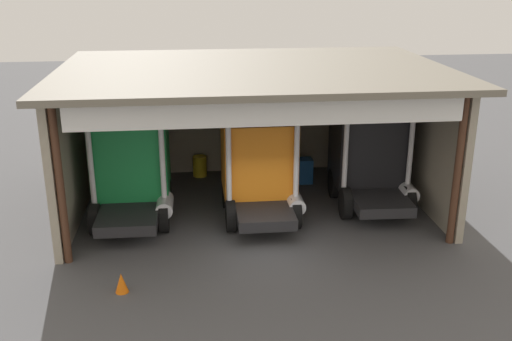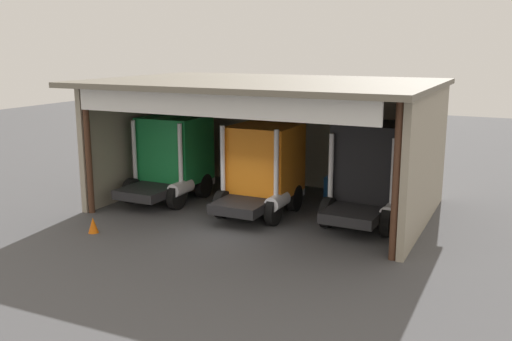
{
  "view_description": "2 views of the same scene",
  "coord_description": "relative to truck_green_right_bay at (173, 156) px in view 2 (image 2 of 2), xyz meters",
  "views": [
    {
      "loc": [
        -2.12,
        -16.21,
        8.4
      ],
      "look_at": [
        0.0,
        2.8,
        1.74
      ],
      "focal_mm": 41.63,
      "sensor_mm": 36.0,
      "label": 1
    },
    {
      "loc": [
        9.34,
        -16.78,
        6.46
      ],
      "look_at": [
        0.0,
        2.8,
        1.74
      ],
      "focal_mm": 40.33,
      "sensor_mm": 36.0,
      "label": 2
    }
  ],
  "objects": [
    {
      "name": "ground_plane",
      "position": [
        4.23,
        -3.4,
        -1.86
      ],
      "size": [
        80.0,
        80.0,
        0.0
      ],
      "primitive_type": "plane",
      "color": "#4C4C4F",
      "rests_on": "ground"
    },
    {
      "name": "workshop_shed",
      "position": [
        4.23,
        1.26,
        1.69
      ],
      "size": [
        12.96,
        9.2,
        5.16
      ],
      "color": "#9E937F",
      "rests_on": "ground"
    },
    {
      "name": "truck_green_right_bay",
      "position": [
        0.0,
        0.0,
        0.0
      ],
      "size": [
        2.71,
        4.42,
        3.51
      ],
      "rotation": [
        0.0,
        0.0,
        -0.01
      ],
      "color": "#197F3D",
      "rests_on": "ground"
    },
    {
      "name": "truck_orange_yard_outside",
      "position": [
        4.38,
        -0.27,
        -0.02
      ],
      "size": [
        2.63,
        4.35,
        3.53
      ],
      "rotation": [
        0.0,
        0.0,
        -0.0
      ],
      "color": "orange",
      "rests_on": "ground"
    },
    {
      "name": "truck_black_center_right_bay",
      "position": [
        8.49,
        0.29,
        0.1
      ],
      "size": [
        2.73,
        4.34,
        3.71
      ],
      "rotation": [
        0.0,
        0.0,
        -0.04
      ],
      "color": "black",
      "rests_on": "ground"
    },
    {
      "name": "oil_drum",
      "position": [
        2.37,
        3.95,
        -1.43
      ],
      "size": [
        0.58,
        0.58,
        0.86
      ],
      "primitive_type": "cylinder",
      "color": "gold",
      "rests_on": "ground"
    },
    {
      "name": "tool_cart",
      "position": [
        6.43,
        2.7,
        -1.36
      ],
      "size": [
        0.9,
        0.6,
        1.0
      ],
      "primitive_type": "cube",
      "color": "#1E59A5",
      "rests_on": "ground"
    },
    {
      "name": "traffic_cone",
      "position": [
        0.06,
        -5.19,
        -1.58
      ],
      "size": [
        0.36,
        0.36,
        0.56
      ],
      "primitive_type": "cone",
      "color": "orange",
      "rests_on": "ground"
    }
  ]
}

